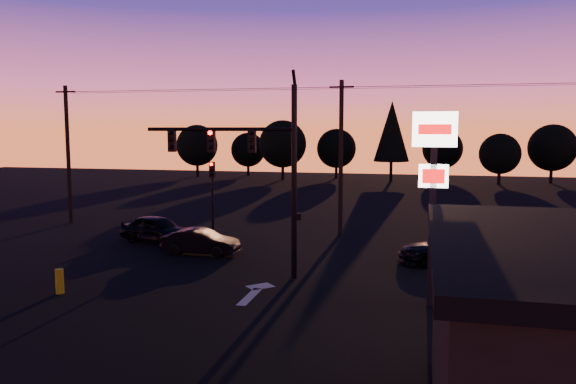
% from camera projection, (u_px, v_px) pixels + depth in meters
% --- Properties ---
extents(ground, '(120.00, 120.00, 0.00)m').
position_uv_depth(ground, '(228.00, 304.00, 20.01)').
color(ground, black).
rests_on(ground, ground).
extents(lane_arrow, '(1.20, 3.10, 0.01)m').
position_uv_depth(lane_arrow, '(255.00, 292.00, 21.51)').
color(lane_arrow, beige).
rests_on(lane_arrow, ground).
extents(traffic_signal_mast, '(6.79, 0.52, 8.58)m').
position_uv_depth(traffic_signal_mast, '(257.00, 160.00, 23.34)').
color(traffic_signal_mast, black).
rests_on(traffic_signal_mast, ground).
extents(secondary_signal, '(0.30, 0.31, 4.35)m').
position_uv_depth(secondary_signal, '(212.00, 188.00, 31.95)').
color(secondary_signal, black).
rests_on(secondary_signal, ground).
extents(pylon_sign, '(1.50, 0.28, 6.80)m').
position_uv_depth(pylon_sign, '(434.00, 167.00, 19.28)').
color(pylon_sign, black).
rests_on(pylon_sign, ground).
extents(utility_pole_0, '(1.40, 0.26, 9.00)m').
position_uv_depth(utility_pole_0, '(68.00, 154.00, 36.74)').
color(utility_pole_0, black).
rests_on(utility_pole_0, ground).
extents(utility_pole_1, '(1.40, 0.26, 9.00)m').
position_uv_depth(utility_pole_1, '(341.00, 157.00, 32.56)').
color(utility_pole_1, black).
rests_on(utility_pole_1, ground).
extents(power_wires, '(36.00, 1.22, 0.07)m').
position_uv_depth(power_wires, '(342.00, 88.00, 32.11)').
color(power_wires, black).
rests_on(power_wires, ground).
extents(bollard, '(0.31, 0.31, 0.94)m').
position_uv_depth(bollard, '(60.00, 281.00, 21.24)').
color(bollard, '#CECA10').
rests_on(bollard, ground).
extents(tree_0, '(5.36, 5.36, 6.74)m').
position_uv_depth(tree_0, '(197.00, 145.00, 72.98)').
color(tree_0, black).
rests_on(tree_0, ground).
extents(tree_1, '(4.54, 4.54, 5.71)m').
position_uv_depth(tree_1, '(248.00, 150.00, 74.55)').
color(tree_1, black).
rests_on(tree_1, ground).
extents(tree_2, '(5.77, 5.78, 7.26)m').
position_uv_depth(tree_2, '(283.00, 144.00, 68.22)').
color(tree_2, black).
rests_on(tree_2, ground).
extents(tree_3, '(4.95, 4.95, 6.22)m').
position_uv_depth(tree_3, '(336.00, 148.00, 70.76)').
color(tree_3, black).
rests_on(tree_3, ground).
extents(tree_4, '(4.18, 4.18, 9.50)m').
position_uv_depth(tree_4, '(392.00, 131.00, 65.99)').
color(tree_4, black).
rests_on(tree_4, ground).
extents(tree_5, '(4.95, 4.95, 6.22)m').
position_uv_depth(tree_5, '(443.00, 149.00, 69.68)').
color(tree_5, black).
rests_on(tree_5, ground).
extents(tree_6, '(4.54, 4.54, 5.71)m').
position_uv_depth(tree_6, '(500.00, 154.00, 62.52)').
color(tree_6, black).
rests_on(tree_6, ground).
extents(tree_7, '(5.36, 5.36, 6.74)m').
position_uv_depth(tree_7, '(552.00, 148.00, 63.96)').
color(tree_7, black).
rests_on(tree_7, ground).
extents(car_left, '(4.64, 2.80, 1.48)m').
position_uv_depth(car_left, '(157.00, 229.00, 30.84)').
color(car_left, black).
rests_on(car_left, ground).
extents(car_mid, '(3.86, 1.38, 1.27)m').
position_uv_depth(car_mid, '(201.00, 242.00, 27.87)').
color(car_mid, black).
rests_on(car_mid, ground).
extents(car_right, '(5.23, 3.53, 1.41)m').
position_uv_depth(car_right, '(450.00, 248.00, 26.00)').
color(car_right, black).
rests_on(car_right, ground).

